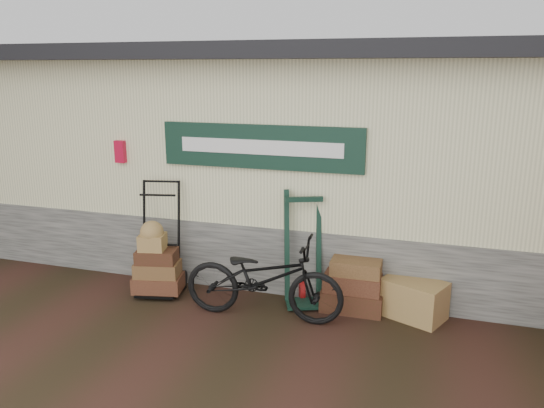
# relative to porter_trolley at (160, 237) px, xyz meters

# --- Properties ---
(ground) EXTENTS (80.00, 80.00, 0.00)m
(ground) POSITION_rel_porter_trolley_xyz_m (1.60, -0.66, -0.75)
(ground) COLOR black
(ground) RESTS_ON ground
(station_building) EXTENTS (14.40, 4.10, 3.20)m
(station_building) POSITION_rel_porter_trolley_xyz_m (1.59, 2.07, 0.86)
(station_building) COLOR #4C4C47
(station_building) RESTS_ON ground
(porter_trolley) EXTENTS (0.85, 0.71, 1.50)m
(porter_trolley) POSITION_rel_porter_trolley_xyz_m (0.00, 0.00, 0.00)
(porter_trolley) COLOR black
(porter_trolley) RESTS_ON ground
(green_barrow) EXTENTS (0.65, 0.60, 1.44)m
(green_barrow) POSITION_rel_porter_trolley_xyz_m (1.89, 0.19, -0.03)
(green_barrow) COLOR black
(green_barrow) RESTS_ON ground
(suitcase_stack) EXTENTS (0.75, 0.47, 0.66)m
(suitcase_stack) POSITION_rel_porter_trolley_xyz_m (2.53, 0.19, -0.42)
(suitcase_stack) COLOR #3C2713
(suitcase_stack) RESTS_ON ground
(wicker_hamper) EXTENTS (0.83, 0.71, 0.46)m
(wicker_hamper) POSITION_rel_porter_trolley_xyz_m (3.26, 0.19, -0.52)
(wicker_hamper) COLOR olive
(wicker_hamper) RESTS_ON ground
(bicycle) EXTENTS (0.77, 1.95, 1.11)m
(bicycle) POSITION_rel_porter_trolley_xyz_m (1.55, -0.37, -0.19)
(bicycle) COLOR black
(bicycle) RESTS_ON ground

